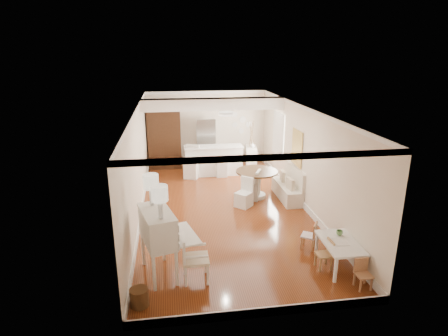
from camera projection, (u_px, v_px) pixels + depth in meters
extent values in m
plane|color=brown|center=(223.00, 209.00, 10.44)|extent=(9.00, 9.00, 0.00)
cube|color=white|center=(223.00, 109.00, 9.61)|extent=(4.50, 9.00, 0.04)
cube|color=#EFE0CB|center=(206.00, 128.00, 14.27)|extent=(4.50, 0.04, 2.80)
cube|color=#EFE0CB|center=(265.00, 242.00, 5.78)|extent=(4.50, 0.04, 2.80)
cube|color=#EFE0CB|center=(138.00, 164.00, 9.71)|extent=(0.04, 9.00, 2.80)
cube|color=#EFE0CB|center=(304.00, 158.00, 10.34)|extent=(0.04, 9.00, 2.80)
cube|color=white|center=(213.00, 104.00, 11.74)|extent=(4.50, 0.45, 0.36)
cube|color=tan|center=(297.00, 148.00, 10.76)|extent=(0.04, 0.84, 1.04)
cube|color=white|center=(279.00, 134.00, 12.56)|extent=(0.04, 1.10, 1.40)
cylinder|color=#381E11|center=(174.00, 117.00, 13.95)|extent=(0.30, 0.03, 0.30)
cylinder|color=white|center=(226.00, 114.00, 9.15)|extent=(0.36, 0.36, 0.08)
cube|color=white|center=(158.00, 244.00, 7.19)|extent=(1.30, 1.32, 1.36)
cube|color=white|center=(196.00, 258.00, 7.09)|extent=(0.54, 0.54, 0.92)
cylinder|color=brown|center=(139.00, 297.00, 6.44)|extent=(0.37, 0.37, 0.32)
cube|color=white|center=(339.00, 254.00, 7.57)|extent=(0.72, 1.16, 0.57)
cube|color=tan|center=(324.00, 254.00, 7.52)|extent=(0.31, 0.31, 0.62)
cube|color=tan|center=(309.00, 235.00, 8.28)|extent=(0.43, 0.43, 0.64)
cube|color=#AF764F|center=(364.00, 274.00, 6.88)|extent=(0.29, 0.29, 0.57)
cube|color=silver|center=(287.00, 183.00, 11.05)|extent=(0.52, 1.60, 0.98)
cylinder|color=#432B15|center=(256.00, 184.00, 11.15)|extent=(1.24, 1.24, 0.84)
cube|color=white|center=(244.00, 193.00, 10.49)|extent=(0.57, 0.57, 0.84)
cube|color=silver|center=(252.00, 185.00, 11.03)|extent=(0.58, 0.58, 0.90)
cube|color=white|center=(214.00, 160.00, 13.23)|extent=(2.05, 0.65, 1.03)
cube|color=white|center=(191.00, 162.00, 12.84)|extent=(0.59, 0.59, 1.14)
cube|color=silver|center=(221.00, 164.00, 13.03)|extent=(0.39, 0.39, 0.91)
cube|color=#381E11|center=(164.00, 138.00, 13.82)|extent=(1.20, 0.60, 2.30)
imported|color=silver|center=(215.00, 143.00, 14.13)|extent=(0.75, 0.65, 1.80)
cube|color=silver|center=(251.00, 158.00, 13.87)|extent=(0.51, 0.91, 0.83)
imported|color=#659B5A|center=(339.00, 233.00, 7.73)|extent=(0.16, 0.16, 0.11)
imported|color=white|center=(253.00, 145.00, 13.70)|extent=(0.23, 0.23, 0.18)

